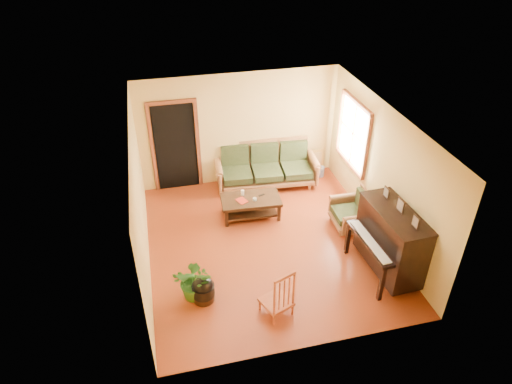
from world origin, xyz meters
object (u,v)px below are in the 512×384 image
object	(u,v)px
piano	(391,242)
ceramic_crock	(320,171)
red_chair	(277,291)
armchair	(350,210)
footstool	(203,291)
potted_plant	(195,281)
sofa	(267,167)
coffee_table	(251,207)

from	to	relation	value
piano	ceramic_crock	world-z (taller)	piano
red_chair	ceramic_crock	distance (m)	4.48
ceramic_crock	armchair	bearing A→B (deg)	-93.71
armchair	red_chair	size ratio (longest dim) A/B	0.86
footstool	armchair	bearing A→B (deg)	22.54
red_chair	piano	bearing A→B (deg)	-8.67
armchair	potted_plant	distance (m)	3.51
sofa	armchair	distance (m)	2.30
sofa	armchair	world-z (taller)	sofa
footstool	ceramic_crock	xyz separation A→B (m)	(3.30, 3.34, -0.06)
ceramic_crock	red_chair	bearing A→B (deg)	-119.44
piano	potted_plant	size ratio (longest dim) A/B	2.00
red_chair	potted_plant	bearing A→B (deg)	130.47
red_chair	potted_plant	size ratio (longest dim) A/B	1.29
piano	ceramic_crock	bearing A→B (deg)	87.13
sofa	footstool	distance (m)	3.79
footstool	red_chair	size ratio (longest dim) A/B	0.40
piano	red_chair	bearing A→B (deg)	-170.03
coffee_table	red_chair	size ratio (longest dim) A/B	1.30
coffee_table	armchair	size ratio (longest dim) A/B	1.52
sofa	potted_plant	size ratio (longest dim) A/B	3.16
coffee_table	armchair	world-z (taller)	armchair
coffee_table	ceramic_crock	size ratio (longest dim) A/B	5.06
coffee_table	potted_plant	distance (m)	2.49
armchair	ceramic_crock	bearing A→B (deg)	87.66
piano	armchair	bearing A→B (deg)	92.87
piano	potted_plant	xyz separation A→B (m)	(-3.43, 0.14, -0.28)
footstool	ceramic_crock	distance (m)	4.69
coffee_table	armchair	bearing A→B (deg)	-23.69
sofa	ceramic_crock	size ratio (longest dim) A/B	9.51
sofa	footstool	size ratio (longest dim) A/B	6.06
piano	footstool	xyz separation A→B (m)	(-3.31, 0.04, -0.46)
piano	potted_plant	bearing A→B (deg)	174.65
sofa	red_chair	world-z (taller)	sofa
coffee_table	piano	distance (m)	2.99
coffee_table	potted_plant	size ratio (longest dim) A/B	1.68
ceramic_crock	footstool	bearing A→B (deg)	-134.66
coffee_table	armchair	distance (m)	2.05
armchair	coffee_table	bearing A→B (deg)	157.68
sofa	ceramic_crock	distance (m)	1.42
coffee_table	piano	bearing A→B (deg)	-47.32
armchair	footstool	xyz separation A→B (m)	(-3.17, -1.31, -0.22)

